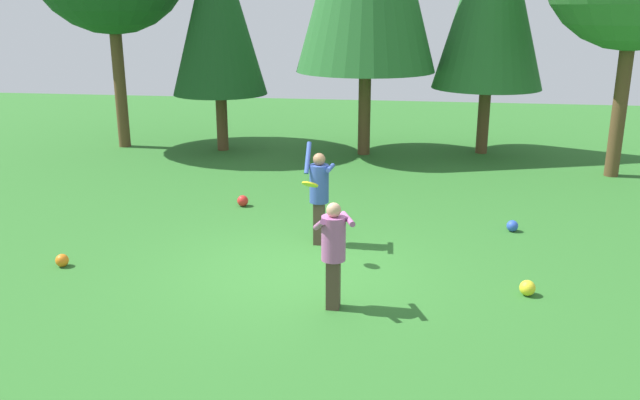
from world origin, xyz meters
TOP-DOWN VIEW (x-y plane):
  - ground_plane at (0.00, 0.00)m, footprint 40.00×40.00m
  - person_thrower at (0.12, 1.23)m, footprint 0.49×0.58m
  - person_catcher at (0.70, -1.33)m, footprint 0.63×0.66m
  - frisbee at (0.10, 0.33)m, footprint 0.33×0.31m
  - ball_orange at (-3.91, -0.47)m, footprint 0.21×0.21m
  - ball_red at (-1.84, 3.26)m, footprint 0.24×0.24m
  - ball_yellow at (3.50, -0.50)m, footprint 0.23×0.23m
  - ball_blue at (3.66, 2.42)m, footprint 0.22×0.22m
  - tree_left at (-3.90, 8.73)m, footprint 2.72×2.72m

SIDE VIEW (x-z plane):
  - ground_plane at x=0.00m, z-range 0.00..0.00m
  - ball_orange at x=-3.91m, z-range 0.00..0.21m
  - ball_blue at x=3.66m, z-range 0.00..0.22m
  - ball_yellow at x=3.50m, z-range 0.00..0.23m
  - ball_red at x=-1.84m, z-range 0.00..0.24m
  - person_catcher at x=0.70m, z-range 0.14..1.70m
  - person_thrower at x=0.12m, z-range 0.07..1.92m
  - frisbee at x=0.10m, z-range 1.27..1.43m
  - tree_left at x=-3.90m, z-range 0.81..7.30m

